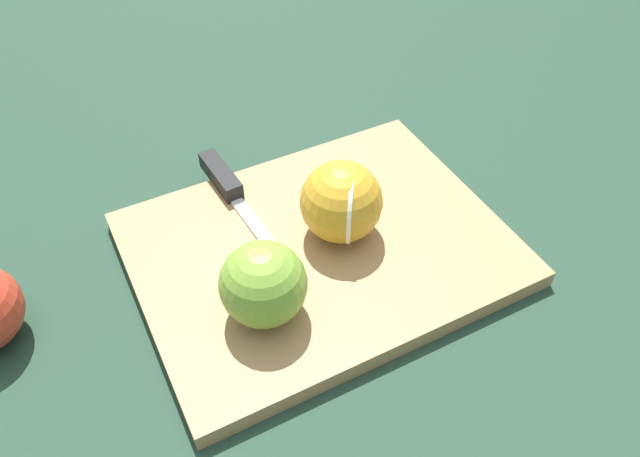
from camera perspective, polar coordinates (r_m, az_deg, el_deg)
ground_plane at (r=0.64m, az=-0.00°, el=-2.47°), size 4.00×4.00×0.00m
cutting_board at (r=0.63m, az=-0.00°, el=-1.88°), size 0.41×0.34×0.02m
apple_half_left at (r=0.61m, az=2.20°, el=2.26°), size 0.08×0.08×0.08m
apple_half_right at (r=0.54m, az=-5.22°, el=-5.06°), size 0.08×0.08×0.08m
knife at (r=0.69m, az=-8.63°, el=4.20°), size 0.04×0.18×0.02m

